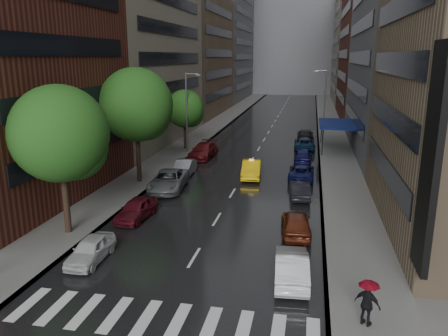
# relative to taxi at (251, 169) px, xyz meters

# --- Properties ---
(ground) EXTENTS (220.00, 220.00, 0.00)m
(ground) POSITION_rel_taxi_xyz_m (-0.86, -21.10, -0.78)
(ground) COLOR gray
(ground) RESTS_ON ground
(road) EXTENTS (14.00, 140.00, 0.01)m
(road) POSITION_rel_taxi_xyz_m (-0.86, 28.90, -0.78)
(road) COLOR black
(road) RESTS_ON ground
(sidewalk_left) EXTENTS (4.00, 140.00, 0.15)m
(sidewalk_left) POSITION_rel_taxi_xyz_m (-9.86, 28.90, -0.71)
(sidewalk_left) COLOR gray
(sidewalk_left) RESTS_ON ground
(sidewalk_right) EXTENTS (4.00, 140.00, 0.15)m
(sidewalk_right) POSITION_rel_taxi_xyz_m (8.14, 28.90, -0.71)
(sidewalk_right) COLOR gray
(sidewalk_right) RESTS_ON ground
(crosswalk) EXTENTS (13.15, 2.80, 0.01)m
(crosswalk) POSITION_rel_taxi_xyz_m (-0.66, -23.10, -0.77)
(crosswalk) COLOR silver
(crosswalk) RESTS_ON ground
(buildings_left) EXTENTS (8.00, 108.00, 38.00)m
(buildings_left) POSITION_rel_taxi_xyz_m (-15.86, 37.69, 15.21)
(buildings_left) COLOR maroon
(buildings_left) RESTS_ON ground
(buildings_right) EXTENTS (8.05, 109.10, 36.00)m
(buildings_right) POSITION_rel_taxi_xyz_m (14.14, 35.61, 14.25)
(buildings_right) COLOR #937A5B
(buildings_right) RESTS_ON ground
(building_far) EXTENTS (40.00, 14.00, 32.00)m
(building_far) POSITION_rel_taxi_xyz_m (-0.86, 96.90, 15.22)
(building_far) COLOR slate
(building_far) RESTS_ON ground
(tree_near) EXTENTS (5.84, 5.84, 9.30)m
(tree_near) POSITION_rel_taxi_xyz_m (-9.46, -15.38, 5.59)
(tree_near) COLOR #382619
(tree_near) RESTS_ON ground
(tree_mid) EXTENTS (6.28, 6.28, 10.00)m
(tree_mid) POSITION_rel_taxi_xyz_m (-9.46, -3.64, 6.07)
(tree_mid) COLOR #382619
(tree_mid) RESTS_ON ground
(tree_far) EXTENTS (4.46, 4.46, 7.10)m
(tree_far) POSITION_rel_taxi_xyz_m (-9.46, 10.93, 4.07)
(tree_far) COLOR #382619
(tree_far) RESTS_ON ground
(taxi) EXTENTS (2.05, 4.87, 1.56)m
(taxi) POSITION_rel_taxi_xyz_m (0.00, 0.00, 0.00)
(taxi) COLOR yellow
(taxi) RESTS_ON ground
(parked_cars_left) EXTENTS (3.19, 30.26, 1.61)m
(parked_cars_left) POSITION_rel_taxi_xyz_m (-6.26, -3.73, -0.02)
(parked_cars_left) COLOR silver
(parked_cars_left) RESTS_ON ground
(parked_cars_right) EXTENTS (2.54, 42.84, 1.52)m
(parked_cars_right) POSITION_rel_taxi_xyz_m (4.54, 2.55, -0.06)
(parked_cars_right) COLOR white
(parked_cars_right) RESTS_ON ground
(ped_red_umbrella) EXTENTS (1.18, 0.96, 2.01)m
(ped_red_umbrella) POSITION_rel_taxi_xyz_m (7.74, -21.97, 0.55)
(ped_red_umbrella) COLOR black
(ped_red_umbrella) RESTS_ON sidewalk_right
(street_lamp_left) EXTENTS (1.74, 0.22, 9.00)m
(street_lamp_left) POSITION_rel_taxi_xyz_m (-8.58, 8.90, 4.11)
(street_lamp_left) COLOR gray
(street_lamp_left) RESTS_ON sidewalk_left
(street_lamp_right) EXTENTS (1.74, 0.22, 9.00)m
(street_lamp_right) POSITION_rel_taxi_xyz_m (6.86, 23.90, 4.11)
(street_lamp_right) COLOR gray
(street_lamp_right) RESTS_ON sidewalk_right
(awning) EXTENTS (4.00, 8.00, 3.12)m
(awning) POSITION_rel_taxi_xyz_m (8.12, 13.90, 2.35)
(awning) COLOR navy
(awning) RESTS_ON sidewalk_right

